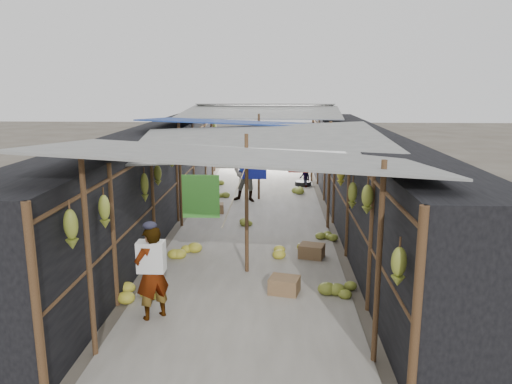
# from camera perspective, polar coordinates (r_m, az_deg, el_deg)

# --- Properties ---
(ground) EXTENTS (80.00, 80.00, 0.00)m
(ground) POSITION_cam_1_polar(r_m,az_deg,el_deg) (6.80, -2.66, -18.43)
(ground) COLOR #6B6356
(ground) RESTS_ON ground
(aisle_slab) EXTENTS (3.60, 16.00, 0.02)m
(aisle_slab) POSITION_cam_1_polar(r_m,az_deg,el_deg) (12.80, -0.10, -3.37)
(aisle_slab) COLOR #9E998E
(aisle_slab) RESTS_ON ground
(stall_left) EXTENTS (1.40, 15.00, 2.30)m
(stall_left) POSITION_cam_1_polar(r_m,az_deg,el_deg) (12.95, -12.13, 1.70)
(stall_left) COLOR black
(stall_left) RESTS_ON ground
(stall_right) EXTENTS (1.40, 15.00, 2.30)m
(stall_right) POSITION_cam_1_polar(r_m,az_deg,el_deg) (12.72, 12.15, 1.51)
(stall_right) COLOR black
(stall_right) RESTS_ON ground
(crate_near) EXTENTS (0.56, 0.49, 0.29)m
(crate_near) POSITION_cam_1_polar(r_m,az_deg,el_deg) (8.54, 3.25, -10.64)
(crate_near) COLOR olive
(crate_near) RESTS_ON ground
(crate_mid) EXTENTS (0.57, 0.51, 0.29)m
(crate_mid) POSITION_cam_1_polar(r_m,az_deg,el_deg) (10.23, 6.38, -6.75)
(crate_mid) COLOR olive
(crate_mid) RESTS_ON ground
(crate_back) EXTENTS (0.46, 0.40, 0.27)m
(crate_back) POSITION_cam_1_polar(r_m,az_deg,el_deg) (13.62, -4.62, -1.91)
(crate_back) COLOR olive
(crate_back) RESTS_ON ground
(black_basin) EXTENTS (0.57, 0.57, 0.17)m
(black_basin) POSITION_cam_1_polar(r_m,az_deg,el_deg) (17.30, 5.40, 0.97)
(black_basin) COLOR black
(black_basin) RESTS_ON ground
(vendor_elderly) EXTENTS (0.63, 0.60, 1.45)m
(vendor_elderly) POSITION_cam_1_polar(r_m,az_deg,el_deg) (7.63, -11.81, -9.08)
(vendor_elderly) COLOR white
(vendor_elderly) RESTS_ON ground
(shopper_blue) EXTENTS (1.02, 0.88, 1.81)m
(shopper_blue) POSITION_cam_1_polar(r_m,az_deg,el_deg) (14.78, -1.10, 2.31)
(shopper_blue) COLOR #2247AA
(shopper_blue) RESTS_ON ground
(vendor_seated) EXTENTS (0.53, 0.60, 0.80)m
(vendor_seated) POSITION_cam_1_polar(r_m,az_deg,el_deg) (16.96, 5.59, 1.83)
(vendor_seated) COLOR #555049
(vendor_seated) RESTS_ON ground
(market_canopy) EXTENTS (5.62, 15.20, 2.77)m
(market_canopy) POSITION_cam_1_polar(r_m,az_deg,el_deg) (12.71, 0.09, 7.49)
(market_canopy) COLOR brown
(market_canopy) RESTS_ON ground
(hanging_bananas) EXTENTS (3.95, 14.03, 0.74)m
(hanging_bananas) POSITION_cam_1_polar(r_m,az_deg,el_deg) (12.44, 0.14, 3.99)
(hanging_bananas) COLOR olive
(hanging_bananas) RESTS_ON ground
(floor_bananas) EXTENTS (3.98, 9.61, 0.35)m
(floor_bananas) POSITION_cam_1_polar(r_m,az_deg,el_deg) (11.59, 0.64, -4.36)
(floor_bananas) COLOR olive
(floor_bananas) RESTS_ON ground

